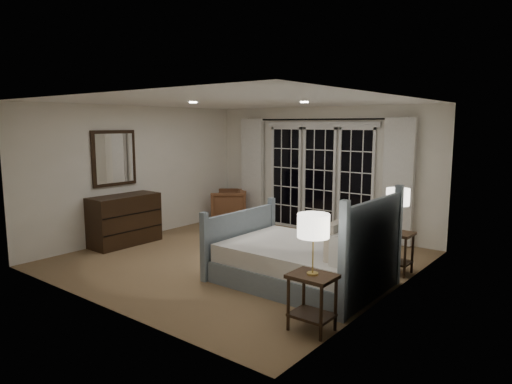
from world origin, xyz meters
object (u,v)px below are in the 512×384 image
Objects in this scene: nightstand_left at (312,294)px; armchair at (229,205)px; lamp_left at (313,226)px; lamp_right at (398,197)px; bed at (304,260)px; nightstand_right at (396,246)px; dresser at (125,220)px.

armchair is at bearing 140.42° from nightstand_left.
nightstand_left is 0.95× the size of lamp_left.
lamp_right is at bearing 90.81° from lamp_left.
lamp_right is (-0.03, 2.38, 0.72)m from nightstand_left.
bed is 1.45m from nightstand_right.
nightstand_right is 0.78× the size of armchair.
bed is at bearing 3.94° from dresser.
bed reaches higher than lamp_left.
armchair is (-4.36, 3.60, -0.77)m from lamp_left.
nightstand_left is at bearing -54.38° from bed.
nightstand_left is at bearing -89.19° from lamp_right.
lamp_right is 4.56m from armchair.
bed reaches higher than armchair.
armchair is at bearing 164.19° from lamp_right.
nightstand_right is at bearing 56.18° from bed.
nightstand_left is 0.48× the size of dresser.
bed reaches higher than nightstand_left.
bed is 1.66m from lamp_right.
nightstand_left is 0.96× the size of lamp_right.
dresser is at bearing -176.06° from bed.
lamp_left reaches higher than armchair.
lamp_left is at bearing -89.19° from lamp_right.
nightstand_right is at bearing 18.11° from dresser.
nightstand_right is 2.49m from lamp_left.
lamp_left is (0.03, -2.38, 0.72)m from nightstand_right.
lamp_left is 0.82× the size of armchair.
nightstand_right is 4.69m from dresser.
bed is 2.78× the size of armchair.
lamp_left is 5.71m from armchair.
lamp_left is at bearing -89.19° from nightstand_right.
dresser is at bearing -161.89° from nightstand_right.
bed is 3.66m from dresser.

